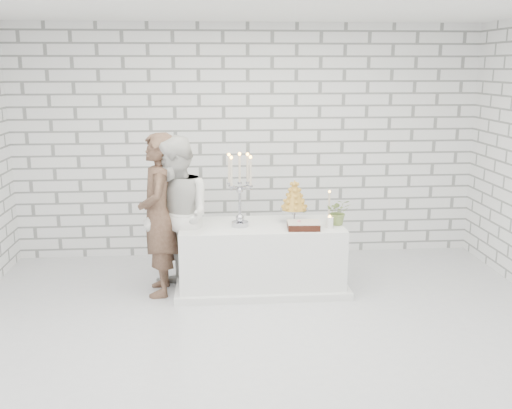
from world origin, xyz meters
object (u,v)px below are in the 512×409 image
object	(u,v)px
groom	(158,215)
croquembouche	(294,201)
cake_table	(261,257)
bride	(177,217)
candelabra	(240,190)

from	to	relation	value
groom	croquembouche	xyz separation A→B (m)	(1.50, 0.11, 0.10)
cake_table	bride	size ratio (longest dim) A/B	1.03
cake_table	croquembouche	distance (m)	0.73
groom	bride	distance (m)	0.21
cake_table	candelabra	bearing A→B (deg)	-166.92
croquembouche	groom	bearing A→B (deg)	-175.70
cake_table	croquembouche	world-z (taller)	croquembouche
cake_table	groom	bearing A→B (deg)	-177.73
groom	bride	size ratio (longest dim) A/B	1.02
groom	cake_table	bearing A→B (deg)	88.20
cake_table	bride	xyz separation A→B (m)	(-0.92, -0.10, 0.50)
bride	candelabra	world-z (taller)	bride
croquembouche	candelabra	bearing A→B (deg)	-168.62
groom	croquembouche	world-z (taller)	groom
cake_table	groom	world-z (taller)	groom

